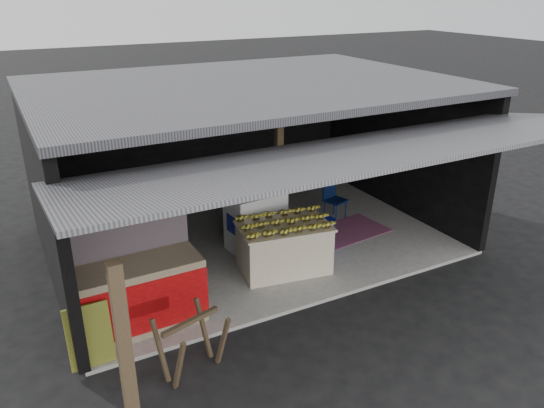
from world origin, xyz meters
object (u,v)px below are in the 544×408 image
banana_table (284,247)px  plastic_chair (333,196)px  water_barrel (324,234)px  white_crate (256,221)px  sawhorse (192,340)px  neighbor_stall (139,291)px

banana_table → plastic_chair: bearing=45.4°
water_barrel → plastic_chair: 1.39m
banana_table → white_crate: size_ratio=1.51×
banana_table → sawhorse: (-2.25, -1.68, 0.03)m
banana_table → neighbor_stall: neighbor_stall is taller
neighbor_stall → sawhorse: (0.31, -1.28, -0.09)m
water_barrel → plastic_chair: (0.88, 1.05, 0.22)m
banana_table → neighbor_stall: size_ratio=0.91×
white_crate → water_barrel: bearing=-31.3°
banana_table → white_crate: 0.94m
sawhorse → plastic_chair: size_ratio=1.06×
sawhorse → plastic_chair: plastic_chair is taller
neighbor_stall → plastic_chair: size_ratio=2.17×
water_barrel → plastic_chair: size_ratio=0.64×
neighbor_stall → water_barrel: (3.62, 0.78, -0.27)m
banana_table → white_crate: bearing=103.1°
neighbor_stall → plastic_chair: bearing=21.3°
white_crate → sawhorse: (-2.18, -2.61, -0.10)m
white_crate → plastic_chair: size_ratio=1.31×
sawhorse → water_barrel: sawhorse is taller
white_crate → sawhorse: 3.41m
water_barrel → sawhorse: bearing=-148.2°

